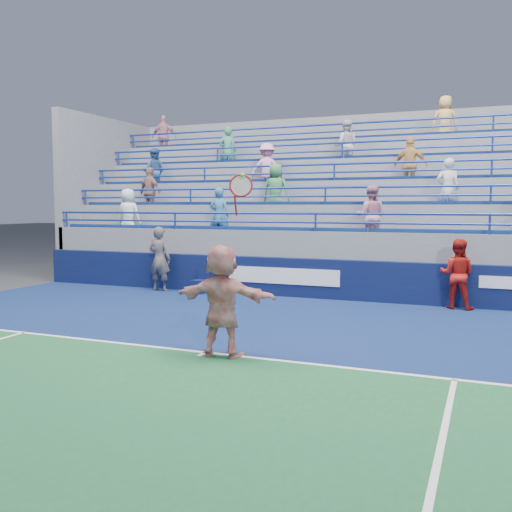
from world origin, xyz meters
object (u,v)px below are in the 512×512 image
at_px(line_judge, 160,259).
at_px(ball_girl, 457,274).
at_px(judge_chair, 200,286).
at_px(tennis_player, 222,300).

height_order(line_judge, ball_girl, line_judge).
relative_size(judge_chair, line_judge, 0.37).
distance_m(line_judge, ball_girl, 8.45).
bearing_deg(ball_girl, judge_chair, 7.35).
bearing_deg(line_judge, ball_girl, -179.24).
bearing_deg(tennis_player, ball_girl, 61.41).
distance_m(tennis_player, ball_girl, 7.16).
xyz_separation_m(line_judge, ball_girl, (8.45, 0.19, -0.10)).
bearing_deg(tennis_player, line_judge, 129.50).
distance_m(tennis_player, line_judge, 7.90).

